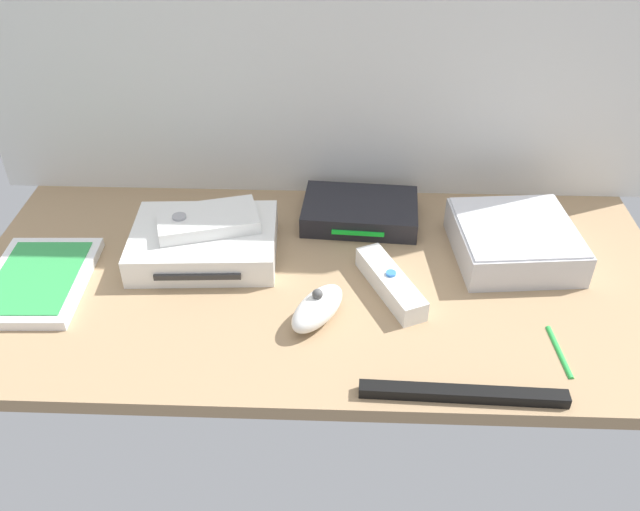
{
  "coord_description": "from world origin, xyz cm",
  "views": [
    {
      "loc": [
        2.7,
        -73.99,
        58.89
      ],
      "look_at": [
        0.0,
        0.0,
        4.0
      ],
      "focal_mm": 37.2,
      "sensor_mm": 36.0,
      "label": 1
    }
  ],
  "objects_px": {
    "game_case": "(38,280)",
    "stylus_pen": "(560,350)",
    "remote_wand": "(390,283)",
    "sensor_bar": "(463,394)",
    "game_console": "(205,242)",
    "remote_nunchuk": "(321,308)",
    "mini_computer": "(514,240)",
    "network_router": "(360,211)",
    "remote_classic_pad": "(208,220)"
  },
  "relations": [
    {
      "from": "remote_nunchuk",
      "to": "remote_classic_pad",
      "type": "distance_m",
      "value": 0.23
    },
    {
      "from": "mini_computer",
      "to": "remote_nunchuk",
      "type": "relative_size",
      "value": 1.71
    },
    {
      "from": "remote_nunchuk",
      "to": "stylus_pen",
      "type": "xyz_separation_m",
      "value": [
        0.3,
        -0.05,
        -0.02
      ]
    },
    {
      "from": "game_console",
      "to": "sensor_bar",
      "type": "height_order",
      "value": "game_console"
    },
    {
      "from": "mini_computer",
      "to": "network_router",
      "type": "height_order",
      "value": "mini_computer"
    },
    {
      "from": "mini_computer",
      "to": "network_router",
      "type": "bearing_deg",
      "value": 159.36
    },
    {
      "from": "game_console",
      "to": "game_case",
      "type": "bearing_deg",
      "value": -163.39
    },
    {
      "from": "stylus_pen",
      "to": "remote_nunchuk",
      "type": "bearing_deg",
      "value": 170.65
    },
    {
      "from": "remote_wand",
      "to": "stylus_pen",
      "type": "relative_size",
      "value": 1.66
    },
    {
      "from": "sensor_bar",
      "to": "remote_nunchuk",
      "type": "bearing_deg",
      "value": 144.49
    },
    {
      "from": "sensor_bar",
      "to": "stylus_pen",
      "type": "distance_m",
      "value": 0.15
    },
    {
      "from": "game_console",
      "to": "stylus_pen",
      "type": "relative_size",
      "value": 2.43
    },
    {
      "from": "remote_nunchuk",
      "to": "stylus_pen",
      "type": "bearing_deg",
      "value": 22.12
    },
    {
      "from": "game_case",
      "to": "remote_nunchuk",
      "type": "height_order",
      "value": "remote_nunchuk"
    },
    {
      "from": "game_console",
      "to": "remote_nunchuk",
      "type": "bearing_deg",
      "value": -41.38
    },
    {
      "from": "mini_computer",
      "to": "game_case",
      "type": "relative_size",
      "value": 0.95
    },
    {
      "from": "mini_computer",
      "to": "remote_wand",
      "type": "height_order",
      "value": "mini_computer"
    },
    {
      "from": "remote_classic_pad",
      "to": "game_console",
      "type": "bearing_deg",
      "value": -132.9
    },
    {
      "from": "game_case",
      "to": "remote_classic_pad",
      "type": "xyz_separation_m",
      "value": [
        0.23,
        0.09,
        0.05
      ]
    },
    {
      "from": "game_console",
      "to": "remote_wand",
      "type": "bearing_deg",
      "value": -19.1
    },
    {
      "from": "network_router",
      "to": "stylus_pen",
      "type": "relative_size",
      "value": 2.08
    },
    {
      "from": "game_console",
      "to": "remote_wand",
      "type": "distance_m",
      "value": 0.28
    },
    {
      "from": "game_case",
      "to": "stylus_pen",
      "type": "distance_m",
      "value": 0.71
    },
    {
      "from": "network_router",
      "to": "sensor_bar",
      "type": "bearing_deg",
      "value": -68.89
    },
    {
      "from": "game_case",
      "to": "remote_nunchuk",
      "type": "distance_m",
      "value": 0.4
    },
    {
      "from": "game_console",
      "to": "remote_classic_pad",
      "type": "bearing_deg",
      "value": 59.97
    },
    {
      "from": "remote_wand",
      "to": "remote_classic_pad",
      "type": "height_order",
      "value": "remote_classic_pad"
    },
    {
      "from": "remote_wand",
      "to": "stylus_pen",
      "type": "xyz_separation_m",
      "value": [
        0.21,
        -0.11,
        -0.01
      ]
    },
    {
      "from": "mini_computer",
      "to": "sensor_bar",
      "type": "height_order",
      "value": "mini_computer"
    },
    {
      "from": "mini_computer",
      "to": "remote_wand",
      "type": "xyz_separation_m",
      "value": [
        -0.19,
        -0.09,
        -0.01
      ]
    },
    {
      "from": "game_console",
      "to": "remote_classic_pad",
      "type": "height_order",
      "value": "remote_classic_pad"
    },
    {
      "from": "game_case",
      "to": "network_router",
      "type": "xyz_separation_m",
      "value": [
        0.45,
        0.18,
        0.01
      ]
    },
    {
      "from": "mini_computer",
      "to": "remote_nunchuk",
      "type": "height_order",
      "value": "mini_computer"
    },
    {
      "from": "remote_classic_pad",
      "to": "stylus_pen",
      "type": "xyz_separation_m",
      "value": [
        0.47,
        -0.2,
        -0.05
      ]
    },
    {
      "from": "game_console",
      "to": "game_case",
      "type": "xyz_separation_m",
      "value": [
        -0.22,
        -0.08,
        -0.01
      ]
    },
    {
      "from": "remote_wand",
      "to": "sensor_bar",
      "type": "bearing_deg",
      "value": -93.18
    },
    {
      "from": "game_console",
      "to": "network_router",
      "type": "bearing_deg",
      "value": 20.38
    },
    {
      "from": "remote_classic_pad",
      "to": "sensor_bar",
      "type": "distance_m",
      "value": 0.44
    },
    {
      "from": "remote_nunchuk",
      "to": "stylus_pen",
      "type": "height_order",
      "value": "remote_nunchuk"
    },
    {
      "from": "mini_computer",
      "to": "stylus_pen",
      "type": "relative_size",
      "value": 2.06
    },
    {
      "from": "network_router",
      "to": "sensor_bar",
      "type": "xyz_separation_m",
      "value": [
        0.11,
        -0.37,
        -0.01
      ]
    },
    {
      "from": "game_case",
      "to": "stylus_pen",
      "type": "bearing_deg",
      "value": -10.89
    },
    {
      "from": "mini_computer",
      "to": "sensor_bar",
      "type": "relative_size",
      "value": 0.77
    },
    {
      "from": "sensor_bar",
      "to": "game_console",
      "type": "bearing_deg",
      "value": 144.0
    },
    {
      "from": "game_console",
      "to": "remote_wand",
      "type": "height_order",
      "value": "game_console"
    },
    {
      "from": "mini_computer",
      "to": "remote_classic_pad",
      "type": "height_order",
      "value": "remote_classic_pad"
    },
    {
      "from": "remote_classic_pad",
      "to": "stylus_pen",
      "type": "distance_m",
      "value": 0.51
    },
    {
      "from": "game_case",
      "to": "remote_wand",
      "type": "relative_size",
      "value": 1.3
    },
    {
      "from": "sensor_bar",
      "to": "stylus_pen",
      "type": "height_order",
      "value": "sensor_bar"
    },
    {
      "from": "game_console",
      "to": "sensor_bar",
      "type": "xyz_separation_m",
      "value": [
        0.35,
        -0.27,
        -0.01
      ]
    }
  ]
}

